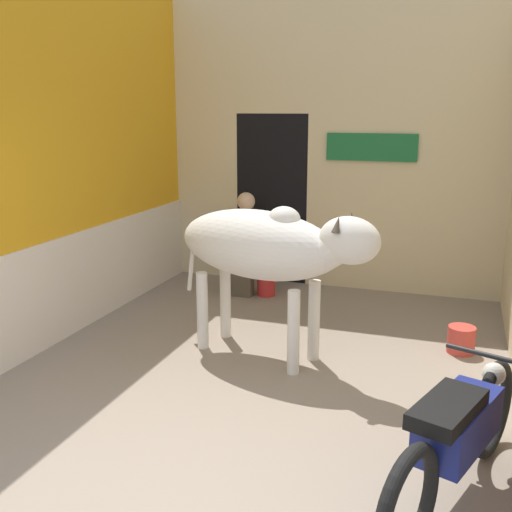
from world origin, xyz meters
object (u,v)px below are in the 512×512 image
at_px(shopkeeper_seated, 245,241).
at_px(bucket, 461,340).
at_px(cow, 267,247).
at_px(motorcycle_near, 457,435).
at_px(plastic_stool, 266,277).

height_order(shopkeeper_seated, bucket, shopkeeper_seated).
bearing_deg(cow, motorcycle_near, -44.74).
relative_size(motorcycle_near, plastic_stool, 4.27).
distance_m(cow, bucket, 2.09).
relative_size(plastic_stool, bucket, 1.69).
bearing_deg(cow, shopkeeper_seated, 115.79).
distance_m(motorcycle_near, bucket, 2.41).
relative_size(cow, plastic_stool, 4.76).
xyz_separation_m(motorcycle_near, bucket, (0.02, 2.39, -0.31)).
bearing_deg(shopkeeper_seated, plastic_stool, -1.02).
height_order(cow, bucket, cow).
xyz_separation_m(shopkeeper_seated, bucket, (2.62, -1.13, -0.55)).
bearing_deg(bucket, plastic_stool, 154.37).
height_order(cow, plastic_stool, cow).
xyz_separation_m(shopkeeper_seated, plastic_stool, (0.28, -0.01, -0.45)).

